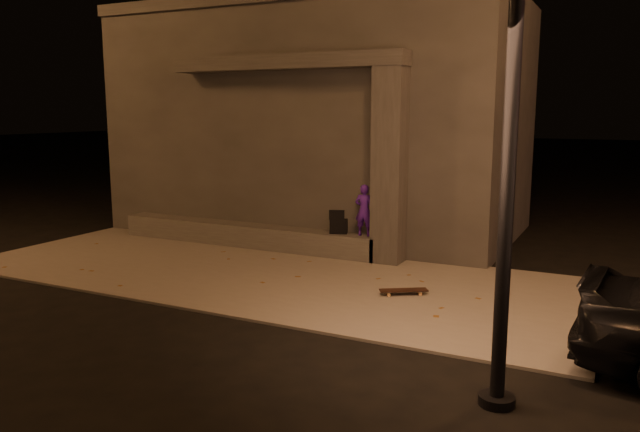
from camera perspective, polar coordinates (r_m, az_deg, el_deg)
The scene contains 9 objects.
ground at distance 9.52m, azimuth -11.70°, elevation -8.06°, with size 120.00×120.00×0.00m, color black.
sidewalk at distance 11.08m, azimuth -5.28°, elevation -5.25°, with size 11.00×4.40×0.04m, color slate.
building at distance 15.13m, azimuth 0.37°, elevation 8.70°, with size 9.00×5.10×5.22m.
ledge at distance 13.25m, azimuth -6.83°, elevation -1.71°, with size 6.00×0.55×0.45m, color #4C4945.
column at distance 11.58m, azimuth 6.40°, elevation 4.54°, with size 0.55×0.55×3.60m, color #383532.
canopy at distance 12.54m, azimuth -3.10°, elevation 13.84°, with size 5.00×0.70×0.28m, color #383532.
skateboarder at distance 11.87m, azimuth 4.06°, elevation 0.53°, with size 0.36×0.24×0.99m, color #451798.
backpack at distance 12.14m, azimuth 1.72°, elevation -0.84°, with size 0.39×0.31×0.47m.
skateboard at distance 9.80m, azimuth 7.65°, elevation -6.77°, with size 0.73×0.56×0.08m.
Camera 1 is at (5.67, -7.08, 2.87)m, focal length 35.00 mm.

